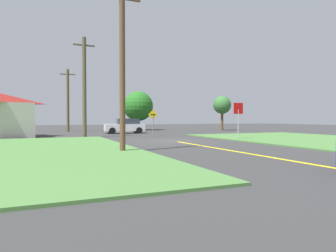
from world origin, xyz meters
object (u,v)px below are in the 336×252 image
Objects in this scene: utility_pole_near at (122,66)px; pine_tree_center at (138,106)px; utility_pole_mid at (84,86)px; utility_pole_far at (68,100)px; direction_sign at (153,120)px; oak_tree_left at (222,105)px; stop_sign at (238,113)px; car_approaching_junction at (125,126)px.

pine_tree_center is at bearing 71.00° from utility_pole_near.
pine_tree_center is (9.09, 13.66, -1.03)m from utility_pole_mid.
utility_pole_mid is at bearing -123.63° from pine_tree_center.
pine_tree_center is (9.43, 1.36, -0.60)m from utility_pole_far.
direction_sign is 16.00m from oak_tree_left.
pine_tree_center is (8.94, 25.96, -0.81)m from utility_pole_near.
utility_pole_near is at bearing 24.91° from stop_sign.
pine_tree_center is (-1.24, 21.25, 1.32)m from stop_sign.
stop_sign is 21.32m from pine_tree_center.
utility_pole_mid is (-5.04, -5.47, 3.55)m from car_approaching_junction.
stop_sign is at bearing -58.83° from direction_sign.
car_approaching_junction is 0.93× the size of oak_tree_left.
utility_pole_near is (-10.17, -4.71, 2.13)m from stop_sign.
utility_pole_mid is (-0.15, 12.30, 0.22)m from utility_pole_near.
utility_pole_mid is at bearing 90.69° from utility_pole_near.
pine_tree_center reaches higher than stop_sign.
car_approaching_junction is 0.80× the size of pine_tree_center.
utility_pole_far is (-10.67, 19.89, 1.92)m from stop_sign.
stop_sign is 8.27m from direction_sign.
direction_sign reaches higher than car_approaching_junction.
utility_pole_near reaches higher than car_approaching_junction.
oak_tree_left is at bearing 33.53° from direction_sign.
utility_pole_far is at bearing -61.73° from stop_sign.
utility_pole_far reaches higher than oak_tree_left.
car_approaching_junction is 18.73m from utility_pole_near.
utility_pole_mid is 12.31m from utility_pole_far.
oak_tree_left is (13.24, 8.78, 1.92)m from direction_sign.
car_approaching_junction is at bearing 74.63° from utility_pole_near.
utility_pole_mid is 6.71m from direction_sign.
oak_tree_left is at bearing -27.89° from pine_tree_center.
pine_tree_center is at bearing 152.11° from oak_tree_left.
utility_pole_near is 1.70× the size of oak_tree_left.
utility_pole_far is (-0.50, 24.60, -0.21)m from utility_pole_near.
car_approaching_junction is 1.80× the size of direction_sign.
utility_pole_far is (-0.35, 12.30, -0.43)m from utility_pole_mid.
utility_pole_mid is 1.82× the size of oak_tree_left.
utility_pole_near is 27.47m from pine_tree_center.
oak_tree_left is (19.29, 8.25, -0.93)m from utility_pole_mid.
direction_sign is 0.52× the size of oak_tree_left.
stop_sign is 18.26m from oak_tree_left.
pine_tree_center is at bearing 56.37° from utility_pole_mid.
utility_pole_far is at bearing 91.16° from utility_pole_near.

